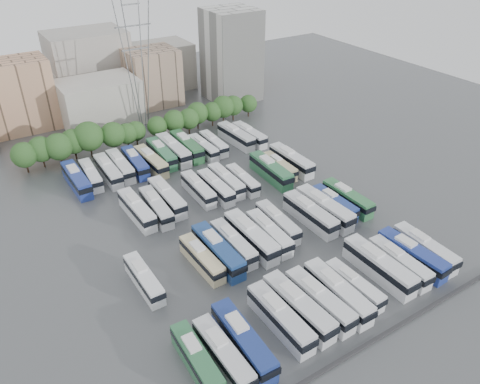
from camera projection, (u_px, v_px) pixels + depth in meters
ground at (239, 225)px, 87.22m from camera, size 220.00×220.00×0.00m
parapet at (369, 344)px, 63.39m from camera, size 56.00×0.50×0.50m
tree_line at (140, 128)px, 114.13m from camera, size 64.32×7.56×8.78m
city_buildings at (80, 84)px, 131.28m from camera, size 102.00×35.00×20.00m
apartment_tower at (231, 55)px, 137.50m from camera, size 14.00×14.00×26.00m
electricity_pylon at (137, 59)px, 114.21m from camera, size 9.00×6.91×33.83m
bus_r0_s0 at (197, 359)px, 59.37m from camera, size 2.89×11.58×3.61m
bus_r0_s1 at (223, 354)px, 59.97m from camera, size 2.76×12.15×3.80m
bus_r0_s2 at (243, 340)px, 61.63m from camera, size 3.37×13.33×4.15m
bus_r0_s4 at (280, 318)px, 65.06m from camera, size 2.87×12.89×4.04m
bus_r0_s5 at (298, 307)px, 66.73m from camera, size 3.52×13.51×4.20m
bus_r0_s6 at (319, 300)px, 67.97m from camera, size 3.28×12.89×4.01m
bus_r0_s7 at (338, 292)px, 69.32m from camera, size 3.05×13.11×4.10m
bus_r0_s8 at (354, 285)px, 71.03m from camera, size 2.70×10.94×3.41m
bus_r0_s10 at (379, 266)px, 74.22m from camera, size 3.00×13.67×4.29m
bus_r0_s11 at (399, 262)px, 75.31m from camera, size 2.95×12.04×3.76m
bus_r0_s12 at (412, 254)px, 76.80m from camera, size 3.38×12.86×4.00m
bus_r0_s13 at (425, 248)px, 78.30m from camera, size 3.06×12.36×3.85m
bus_r1_s0 at (144, 279)px, 72.21m from camera, size 2.54×11.12×3.48m
bus_r1_s3 at (202, 258)px, 76.27m from camera, size 2.78×11.49×3.59m
bus_r1_s4 at (218, 251)px, 77.44m from camera, size 2.99×13.49×4.23m
bus_r1_s5 at (233, 243)px, 79.53m from camera, size 2.66×11.99×3.76m
bus_r1_s6 at (251, 236)px, 80.74m from camera, size 3.01×13.61×4.27m
bus_r1_s7 at (269, 233)px, 82.07m from camera, size 3.12×12.02×3.74m
bus_r1_s8 at (278, 222)px, 84.89m from camera, size 3.10×11.77×3.66m
bus_r1_s10 at (310, 214)px, 86.79m from camera, size 3.00×13.12×4.11m
bus_r1_s11 at (324, 208)px, 88.29m from camera, size 3.41×13.72×4.28m
bus_r1_s12 at (334, 203)px, 90.35m from camera, size 2.47×11.26×3.53m
bus_r1_s13 at (347, 198)px, 91.67m from camera, size 2.79×12.21×3.82m
bus_r2_s2 at (137, 209)px, 88.13m from camera, size 3.09×12.64×3.94m
bus_r2_s3 at (156, 207)px, 89.03m from camera, size 3.22×12.23×3.80m
bus_r2_s4 at (167, 197)px, 91.81m from camera, size 2.85×12.80×4.01m
bus_r2_s6 at (198, 189)px, 94.76m from camera, size 2.88×11.76×3.67m
bus_r2_s7 at (216, 187)px, 95.30m from camera, size 2.69×11.83×3.70m
bus_r2_s8 at (226, 181)px, 97.53m from camera, size 2.84×11.90×3.72m
bus_r2_s9 at (243, 180)px, 98.12m from camera, size 2.79×10.86×3.38m
bus_r2_s11 at (271, 170)px, 100.85m from camera, size 3.42×13.49×4.20m
bus_r2_s12 at (279, 166)px, 103.23m from camera, size 2.65×10.85×3.38m
bus_r2_s13 at (291, 160)px, 104.79m from camera, size 2.96×13.27×4.16m
bus_r3_s0 at (77, 179)px, 97.55m from camera, size 3.06×13.17×4.12m
bus_r3_s1 at (91, 175)px, 99.74m from camera, size 3.03×11.42×3.55m
bus_r3_s2 at (108, 171)px, 100.97m from camera, size 2.82×12.48×3.91m
bus_r3_s3 at (120, 166)px, 102.88m from camera, size 2.98×12.45×3.89m
bus_r3_s4 at (135, 162)px, 104.22m from camera, size 3.29×12.41×3.86m
bus_r3_s5 at (151, 161)px, 104.68m from camera, size 3.38×12.70×3.95m
bus_r3_s6 at (162, 153)px, 107.78m from camera, size 3.20×12.81×3.99m
bus_r3_s7 at (173, 149)px, 109.20m from camera, size 3.02×13.65×4.28m
bus_r3_s8 at (187, 146)px, 110.88m from camera, size 3.27×13.50×4.21m
bus_r3_s9 at (203, 147)px, 111.02m from camera, size 2.70×11.25×3.51m
bus_r3_s10 at (214, 143)px, 112.93m from camera, size 2.69×11.06×3.45m
bus_r3_s12 at (236, 136)px, 115.84m from camera, size 3.45×13.01×4.04m
bus_r3_s13 at (249, 135)px, 116.79m from camera, size 3.01×12.10×3.77m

